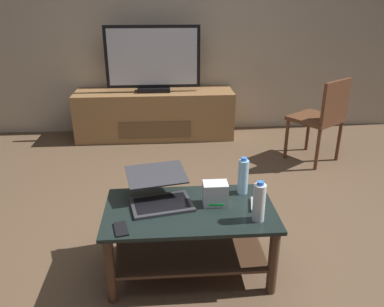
{
  "coord_description": "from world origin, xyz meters",
  "views": [
    {
      "loc": [
        -0.22,
        -2.32,
        1.65
      ],
      "look_at": [
        -0.03,
        0.2,
        0.6
      ],
      "focal_mm": 36.2,
      "sensor_mm": 36.0,
      "label": 1
    }
  ],
  "objects_px": {
    "laptop": "(159,192)",
    "router_box": "(215,194)",
    "dining_chair": "(323,116)",
    "tv_remote": "(255,205)",
    "media_cabinet": "(155,114)",
    "coffee_table": "(190,229)",
    "cell_phone": "(121,229)",
    "television": "(153,60)",
    "water_bottle_near": "(259,202)",
    "water_bottle_far": "(243,176)"
  },
  "relations": [
    {
      "from": "media_cabinet",
      "to": "laptop",
      "type": "xyz_separation_m",
      "value": [
        0.07,
        -2.42,
        0.23
      ]
    },
    {
      "from": "water_bottle_near",
      "to": "media_cabinet",
      "type": "bearing_deg",
      "value": 103.35
    },
    {
      "from": "laptop",
      "to": "tv_remote",
      "type": "height_order",
      "value": "laptop"
    },
    {
      "from": "laptop",
      "to": "dining_chair",
      "type": "bearing_deg",
      "value": 42.87
    },
    {
      "from": "tv_remote",
      "to": "television",
      "type": "bearing_deg",
      "value": 115.93
    },
    {
      "from": "television",
      "to": "dining_chair",
      "type": "xyz_separation_m",
      "value": [
        1.71,
        -0.88,
        -0.43
      ]
    },
    {
      "from": "dining_chair",
      "to": "media_cabinet",
      "type": "bearing_deg",
      "value": 152.11
    },
    {
      "from": "media_cabinet",
      "to": "cell_phone",
      "type": "xyz_separation_m",
      "value": [
        -0.14,
        -2.72,
        0.17
      ]
    },
    {
      "from": "television",
      "to": "water_bottle_far",
      "type": "bearing_deg",
      "value": -75.35
    },
    {
      "from": "coffee_table",
      "to": "dining_chair",
      "type": "distance_m",
      "value": 2.19
    },
    {
      "from": "coffee_table",
      "to": "media_cabinet",
      "type": "height_order",
      "value": "media_cabinet"
    },
    {
      "from": "television",
      "to": "router_box",
      "type": "distance_m",
      "value": 2.53
    },
    {
      "from": "water_bottle_near",
      "to": "coffee_table",
      "type": "bearing_deg",
      "value": 158.23
    },
    {
      "from": "coffee_table",
      "to": "water_bottle_near",
      "type": "distance_m",
      "value": 0.49
    },
    {
      "from": "dining_chair",
      "to": "water_bottle_far",
      "type": "height_order",
      "value": "dining_chair"
    },
    {
      "from": "coffee_table",
      "to": "tv_remote",
      "type": "xyz_separation_m",
      "value": [
        0.4,
        0.0,
        0.15
      ]
    },
    {
      "from": "dining_chair",
      "to": "water_bottle_near",
      "type": "relative_size",
      "value": 3.6
    },
    {
      "from": "laptop",
      "to": "water_bottle_near",
      "type": "xyz_separation_m",
      "value": [
        0.56,
        -0.26,
        0.05
      ]
    },
    {
      "from": "coffee_table",
      "to": "router_box",
      "type": "distance_m",
      "value": 0.27
    },
    {
      "from": "dining_chair",
      "to": "laptop",
      "type": "bearing_deg",
      "value": -137.13
    },
    {
      "from": "cell_phone",
      "to": "television",
      "type": "bearing_deg",
      "value": 74.42
    },
    {
      "from": "water_bottle_far",
      "to": "laptop",
      "type": "bearing_deg",
      "value": -172.36
    },
    {
      "from": "laptop",
      "to": "router_box",
      "type": "xyz_separation_m",
      "value": [
        0.34,
        -0.06,
        0.01
      ]
    },
    {
      "from": "television",
      "to": "cell_phone",
      "type": "distance_m",
      "value": 2.75
    },
    {
      "from": "television",
      "to": "dining_chair",
      "type": "height_order",
      "value": "television"
    },
    {
      "from": "laptop",
      "to": "water_bottle_far",
      "type": "height_order",
      "value": "water_bottle_far"
    },
    {
      "from": "cell_phone",
      "to": "water_bottle_far",
      "type": "bearing_deg",
      "value": 13.95
    },
    {
      "from": "coffee_table",
      "to": "cell_phone",
      "type": "distance_m",
      "value": 0.46
    },
    {
      "from": "water_bottle_far",
      "to": "router_box",
      "type": "bearing_deg",
      "value": -145.96
    },
    {
      "from": "tv_remote",
      "to": "cell_phone",
      "type": "bearing_deg",
      "value": -154.44
    },
    {
      "from": "dining_chair",
      "to": "tv_remote",
      "type": "xyz_separation_m",
      "value": [
        -1.06,
        -1.62,
        -0.05
      ]
    },
    {
      "from": "laptop",
      "to": "coffee_table",
      "type": "bearing_deg",
      "value": -29.92
    },
    {
      "from": "laptop",
      "to": "cell_phone",
      "type": "relative_size",
      "value": 3.33
    },
    {
      "from": "router_box",
      "to": "water_bottle_near",
      "type": "xyz_separation_m",
      "value": [
        0.22,
        -0.2,
        0.04
      ]
    },
    {
      "from": "media_cabinet",
      "to": "router_box",
      "type": "distance_m",
      "value": 2.53
    },
    {
      "from": "water_bottle_far",
      "to": "cell_phone",
      "type": "bearing_deg",
      "value": -153.38
    },
    {
      "from": "dining_chair",
      "to": "water_bottle_near",
      "type": "xyz_separation_m",
      "value": [
        -1.07,
        -1.77,
        0.06
      ]
    },
    {
      "from": "coffee_table",
      "to": "cell_phone",
      "type": "relative_size",
      "value": 7.34
    },
    {
      "from": "dining_chair",
      "to": "laptop",
      "type": "relative_size",
      "value": 1.89
    },
    {
      "from": "router_box",
      "to": "water_bottle_far",
      "type": "relative_size",
      "value": 0.61
    },
    {
      "from": "coffee_table",
      "to": "laptop",
      "type": "bearing_deg",
      "value": 150.08
    },
    {
      "from": "coffee_table",
      "to": "laptop",
      "type": "distance_m",
      "value": 0.29
    },
    {
      "from": "coffee_table",
      "to": "router_box",
      "type": "bearing_deg",
      "value": 15.38
    },
    {
      "from": "television",
      "to": "laptop",
      "type": "distance_m",
      "value": 2.44
    },
    {
      "from": "dining_chair",
      "to": "tv_remote",
      "type": "bearing_deg",
      "value": -123.13
    },
    {
      "from": "router_box",
      "to": "media_cabinet",
      "type": "bearing_deg",
      "value": 99.45
    },
    {
      "from": "television",
      "to": "water_bottle_far",
      "type": "distance_m",
      "value": 2.43
    },
    {
      "from": "router_box",
      "to": "cell_phone",
      "type": "xyz_separation_m",
      "value": [
        -0.55,
        -0.24,
        -0.07
      ]
    },
    {
      "from": "cell_phone",
      "to": "router_box",
      "type": "bearing_deg",
      "value": 11.04
    },
    {
      "from": "laptop",
      "to": "water_bottle_near",
      "type": "distance_m",
      "value": 0.62
    }
  ]
}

